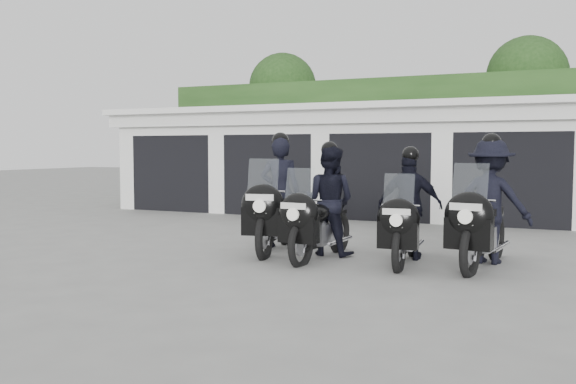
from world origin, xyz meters
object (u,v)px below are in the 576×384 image
at_px(police_bike_d, 487,207).
at_px(police_bike_b, 324,207).
at_px(police_bike_c, 408,211).
at_px(police_bike_a, 276,202).

bearing_deg(police_bike_d, police_bike_b, -164.67).
bearing_deg(police_bike_d, police_bike_c, -162.89).
relative_size(police_bike_a, police_bike_c, 1.13).
relative_size(police_bike_a, police_bike_d, 1.02).
bearing_deg(police_bike_c, police_bike_b, -177.84).
bearing_deg(police_bike_a, police_bike_d, -9.97).
xyz_separation_m(police_bike_a, police_bike_b, (1.01, -0.26, -0.02)).
height_order(police_bike_b, police_bike_d, police_bike_d).
bearing_deg(police_bike_c, police_bike_d, 5.50).
distance_m(police_bike_a, police_bike_c, 2.38).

